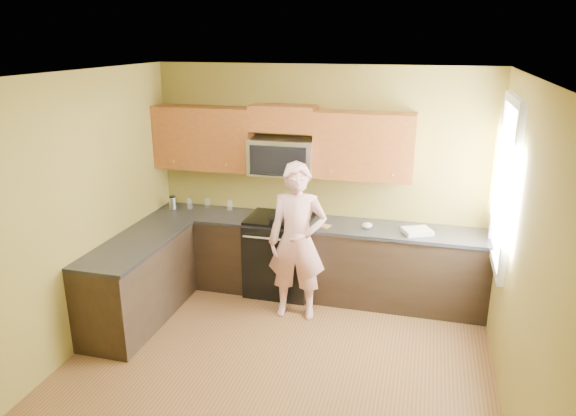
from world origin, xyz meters
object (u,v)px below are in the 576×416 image
(microwave, at_px, (283,174))
(travel_mug, at_px, (173,209))
(stove, at_px, (280,254))
(frying_pan, at_px, (281,222))
(woman, at_px, (297,242))
(butter_tub, at_px, (297,222))

(microwave, relative_size, travel_mug, 4.43)
(stove, xyz_separation_m, frying_pan, (0.06, -0.16, 0.47))
(microwave, distance_m, woman, 0.93)
(butter_tub, bearing_deg, frying_pan, -139.30)
(stove, relative_size, frying_pan, 1.98)
(microwave, height_order, butter_tub, microwave)
(stove, relative_size, travel_mug, 5.53)
(stove, bearing_deg, frying_pan, -70.99)
(microwave, distance_m, frying_pan, 0.58)
(stove, relative_size, woman, 0.54)
(frying_pan, height_order, travel_mug, travel_mug)
(stove, relative_size, butter_tub, 7.51)
(travel_mug, bearing_deg, microwave, 3.01)
(frying_pan, relative_size, butter_tub, 3.79)
(frying_pan, relative_size, travel_mug, 2.79)
(microwave, height_order, frying_pan, microwave)
(stove, height_order, butter_tub, butter_tub)
(microwave, bearing_deg, woman, -62.10)
(microwave, xyz_separation_m, woman, (0.34, -0.65, -0.58))
(butter_tub, xyz_separation_m, travel_mug, (-1.63, 0.07, 0.00))
(butter_tub, relative_size, travel_mug, 0.74)
(woman, bearing_deg, frying_pan, 122.75)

